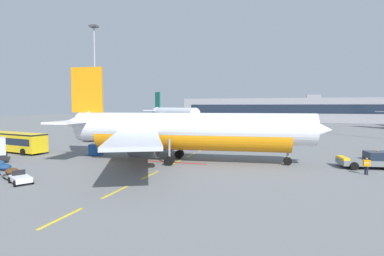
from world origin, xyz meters
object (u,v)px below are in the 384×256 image
(apron_light_mast_near, at_px, (95,68))
(ground_crew_worker, at_px, (366,165))
(pushback_tug, at_px, (369,160))
(apron_shuttle_bus, at_px, (14,141))
(airliner_far_center, at_px, (173,114))
(airliner_foreground, at_px, (185,131))
(ground_power_truck, at_px, (104,133))
(baggage_train, at_px, (8,170))
(uld_cargo_container, at_px, (96,150))

(apron_light_mast_near, bearing_deg, ground_crew_worker, -30.39)
(pushback_tug, distance_m, apron_shuttle_bus, 48.90)
(airliner_far_center, bearing_deg, apron_light_mast_near, -97.28)
(airliner_far_center, bearing_deg, airliner_foreground, -67.54)
(apron_shuttle_bus, distance_m, ground_power_truck, 17.69)
(airliner_far_center, height_order, ground_power_truck, airliner_far_center)
(airliner_foreground, relative_size, baggage_train, 3.22)
(pushback_tug, distance_m, airliner_far_center, 85.67)
(airliner_foreground, height_order, airliner_far_center, airliner_far_center)
(pushback_tug, relative_size, apron_light_mast_near, 0.24)
(pushback_tug, distance_m, ground_crew_worker, 4.12)
(airliner_far_center, relative_size, uld_cargo_container, 16.53)
(pushback_tug, relative_size, apron_shuttle_bus, 0.52)
(ground_power_truck, distance_m, apron_light_mast_near, 23.58)
(apron_shuttle_bus, height_order, uld_cargo_container, apron_shuttle_bus)
(ground_power_truck, bearing_deg, airliner_far_center, 96.63)
(airliner_foreground, bearing_deg, uld_cargo_container, 175.82)
(airliner_foreground, bearing_deg, ground_power_truck, 144.09)
(pushback_tug, relative_size, airliner_far_center, 0.20)
(airliner_foreground, bearing_deg, airliner_far_center, 112.46)
(ground_power_truck, distance_m, baggage_train, 30.96)
(airliner_foreground, height_order, baggage_train, airliner_foreground)
(airliner_far_center, relative_size, ground_crew_worker, 17.75)
(ground_power_truck, bearing_deg, baggage_train, -73.94)
(airliner_far_center, distance_m, baggage_train, 85.77)
(apron_light_mast_near, bearing_deg, apron_shuttle_bus, -77.00)
(airliner_foreground, xyz_separation_m, ground_power_truck, (-23.19, 16.79, -2.30))
(ground_power_truck, bearing_deg, airliner_foreground, -35.91)
(airliner_foreground, relative_size, ground_crew_worker, 19.63)
(airliner_foreground, xyz_separation_m, ground_crew_worker, (20.18, -1.42, -2.93))
(ground_power_truck, bearing_deg, pushback_tug, -17.76)
(airliner_foreground, height_order, ground_power_truck, airliner_foreground)
(baggage_train, xyz_separation_m, apron_light_mast_near, (-20.10, 43.73, 16.17))
(ground_power_truck, relative_size, ground_crew_worker, 4.15)
(apron_shuttle_bus, xyz_separation_m, apron_light_mast_near, (-7.19, 31.15, 14.96))
(apron_shuttle_bus, xyz_separation_m, ground_crew_worker, (47.72, -1.06, -0.73))
(apron_shuttle_bus, relative_size, baggage_train, 1.14)
(baggage_train, relative_size, apron_light_mast_near, 0.40)
(pushback_tug, height_order, uld_cargo_container, pushback_tug)
(pushback_tug, xyz_separation_m, ground_power_truck, (-44.46, 14.24, 0.74))
(uld_cargo_container, bearing_deg, apron_light_mast_near, 124.87)
(ground_power_truck, distance_m, ground_crew_worker, 47.04)
(pushback_tug, bearing_deg, apron_shuttle_bus, -176.60)
(apron_shuttle_bus, bearing_deg, apron_light_mast_near, 103.00)
(pushback_tug, xyz_separation_m, uld_cargo_container, (-35.26, -1.53, -0.10))
(airliner_foreground, bearing_deg, baggage_train, -138.52)
(apron_light_mast_near, bearing_deg, airliner_foreground, -41.56)
(airliner_foreground, distance_m, apron_light_mast_near, 48.14)
(ground_crew_worker, bearing_deg, airliner_far_center, 124.31)
(pushback_tug, bearing_deg, ground_power_truck, 162.24)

